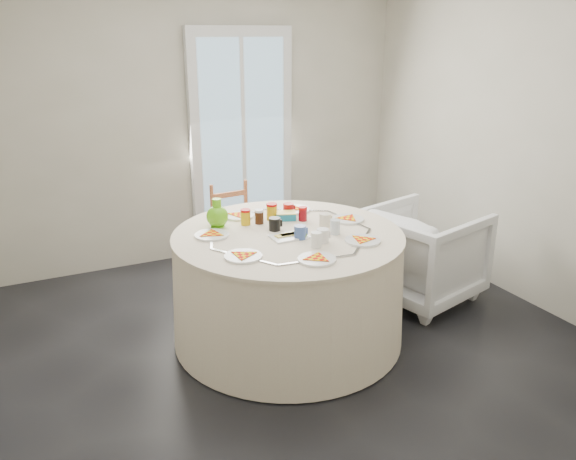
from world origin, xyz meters
name	(u,v)px	position (x,y,z in m)	size (l,w,h in m)	color
floor	(297,350)	(0.00, 0.00, 0.00)	(4.00, 4.00, 0.00)	black
wall_back	(198,119)	(0.00, 2.00, 1.30)	(4.00, 0.02, 2.60)	#BCB5A3
wall_right	(535,137)	(2.00, 0.00, 1.30)	(0.02, 4.00, 2.60)	#BCB5A3
glass_door	(242,144)	(0.40, 1.95, 1.05)	(1.00, 0.08, 2.10)	silver
table	(288,288)	(0.03, 0.20, 0.38)	(1.59, 1.59, 0.81)	beige
wooden_chair	(238,227)	(0.08, 1.29, 0.47)	(0.37, 0.36, 0.84)	#BF7344
armchair	(422,252)	(1.26, 0.30, 0.39)	(0.80, 0.75, 0.83)	white
place_settings	(288,234)	(0.03, 0.20, 0.77)	(1.24, 1.24, 0.02)	white
jar_cluster	(273,217)	(0.03, 0.44, 0.82)	(0.46, 0.23, 0.13)	#975F1B
butter_tub	(286,219)	(0.14, 0.47, 0.79)	(0.14, 0.10, 0.06)	#177492
green_pitcher	(217,214)	(-0.35, 0.53, 0.87)	(0.15, 0.15, 0.20)	#60C014
cheese_platter	(290,238)	(0.00, 0.12, 0.77)	(0.25, 0.16, 0.03)	silver
mugs_glasses	(307,227)	(0.15, 0.17, 0.81)	(0.59, 0.59, 0.11)	#A9A9A9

